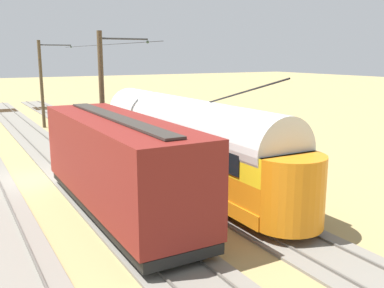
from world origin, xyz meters
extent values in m
plane|color=#9E8956|center=(0.00, 0.00, 0.00)|extent=(220.00, 220.00, 0.00)
cube|color=slate|center=(-6.71, 0.00, 0.05)|extent=(2.80, 80.00, 0.10)
cube|color=#59544C|center=(-6.00, 0.00, 0.14)|extent=(0.07, 80.00, 0.08)
cube|color=#59544C|center=(-7.43, 0.00, 0.14)|extent=(0.07, 80.00, 0.08)
cube|color=#47331E|center=(-6.71, -32.00, 0.11)|extent=(2.50, 0.24, 0.08)
cube|color=#47331E|center=(-6.71, -31.35, 0.11)|extent=(2.50, 0.24, 0.08)
cube|color=#47331E|center=(-6.71, -30.70, 0.11)|extent=(2.50, 0.24, 0.08)
cube|color=#47331E|center=(-6.71, -30.05, 0.11)|extent=(2.50, 0.24, 0.08)
cube|color=#47331E|center=(-6.71, -29.40, 0.11)|extent=(2.50, 0.24, 0.08)
cube|color=slate|center=(-2.24, 0.00, 0.05)|extent=(2.80, 80.00, 0.10)
cube|color=#59544C|center=(-1.52, 0.00, 0.14)|extent=(0.07, 80.00, 0.08)
cube|color=#59544C|center=(-2.96, 0.00, 0.14)|extent=(0.07, 80.00, 0.08)
cube|color=#47331E|center=(-2.24, -32.00, 0.11)|extent=(2.50, 0.24, 0.08)
cube|color=#47331E|center=(-2.24, -31.35, 0.11)|extent=(2.50, 0.24, 0.08)
cube|color=#47331E|center=(-2.24, -30.70, 0.11)|extent=(2.50, 0.24, 0.08)
cube|color=#47331E|center=(-2.24, -30.05, 0.11)|extent=(2.50, 0.24, 0.08)
cube|color=#47331E|center=(-2.24, -29.40, 0.11)|extent=(2.50, 0.24, 0.08)
cube|color=orange|center=(-6.71, 4.28, 0.71)|extent=(2.65, 15.15, 0.55)
cube|color=orange|center=(-6.71, 4.28, 1.46)|extent=(2.55, 15.15, 0.95)
cube|color=yellow|center=(-6.71, 4.28, 2.46)|extent=(2.55, 15.15, 1.05)
cylinder|color=silver|center=(-6.71, 4.28, 2.98)|extent=(2.65, 14.84, 2.65)
cylinder|color=orange|center=(-6.71, -3.24, 1.70)|extent=(2.55, 2.55, 2.55)
cylinder|color=orange|center=(-6.71, 11.80, 1.70)|extent=(2.55, 2.55, 2.55)
cube|color=black|center=(-6.71, -4.38, 2.72)|extent=(1.63, 0.08, 0.36)
cube|color=black|center=(-6.71, -4.42, 2.41)|extent=(1.73, 0.06, 0.80)
cube|color=black|center=(-8.01, 4.28, 2.46)|extent=(0.04, 12.72, 0.80)
cube|color=black|center=(-5.42, 4.28, 2.46)|extent=(0.04, 12.72, 0.80)
cylinder|color=silver|center=(-6.71, -4.51, 1.46)|extent=(0.24, 0.06, 0.24)
cube|color=gray|center=(-6.71, -4.44, 0.53)|extent=(1.94, 0.12, 0.20)
cylinder|color=black|center=(-6.71, 9.08, 4.94)|extent=(0.07, 5.08, 1.34)
cylinder|color=black|center=(-7.43, -0.57, 0.56)|extent=(0.10, 0.76, 0.76)
cylinder|color=black|center=(-6.00, -0.57, 0.56)|extent=(0.10, 0.76, 0.76)
cylinder|color=black|center=(-7.43, 9.13, 0.56)|extent=(0.10, 0.76, 0.76)
cylinder|color=black|center=(-6.00, 9.13, 0.56)|extent=(0.10, 0.76, 0.76)
cube|color=maroon|center=(-2.24, 6.88, 2.33)|extent=(2.90, 11.26, 3.20)
cube|color=#332D28|center=(-2.24, 6.88, 3.99)|extent=(0.70, 10.13, 0.08)
cube|color=black|center=(-2.24, 6.88, 0.53)|extent=(2.70, 11.26, 0.36)
cube|color=black|center=(-3.72, 6.88, 2.07)|extent=(0.06, 2.20, 2.56)
cylinder|color=black|center=(-2.96, 2.94, 0.60)|extent=(0.10, 0.84, 0.84)
cylinder|color=black|center=(-1.52, 2.94, 0.60)|extent=(0.10, 0.84, 0.84)
cylinder|color=black|center=(-2.96, 10.82, 0.60)|extent=(0.10, 0.84, 0.84)
cylinder|color=black|center=(-1.52, 10.82, 0.60)|extent=(0.10, 0.84, 0.84)
cylinder|color=#4C3D28|center=(-3.95, -16.94, 3.81)|extent=(0.28, 0.28, 7.61)
cylinder|color=#2D2D2D|center=(-5.33, -16.94, 7.21)|extent=(2.76, 0.10, 0.10)
sphere|color=#334733|center=(-6.71, -16.94, 7.06)|extent=(0.16, 0.16, 0.16)
cylinder|color=#4C3D28|center=(-3.95, -0.07, 3.81)|extent=(0.28, 0.28, 7.61)
cylinder|color=#2D2D2D|center=(-5.33, -0.07, 7.21)|extent=(2.76, 0.10, 0.10)
sphere|color=#334733|center=(-6.71, -0.07, 7.06)|extent=(0.16, 0.16, 0.16)
cylinder|color=black|center=(-6.71, -8.51, 7.06)|extent=(0.03, 20.87, 0.03)
cylinder|color=black|center=(-5.33, -16.94, 7.21)|extent=(2.76, 0.02, 0.02)
camera|label=1|loc=(3.35, 22.72, 6.34)|focal=40.43mm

